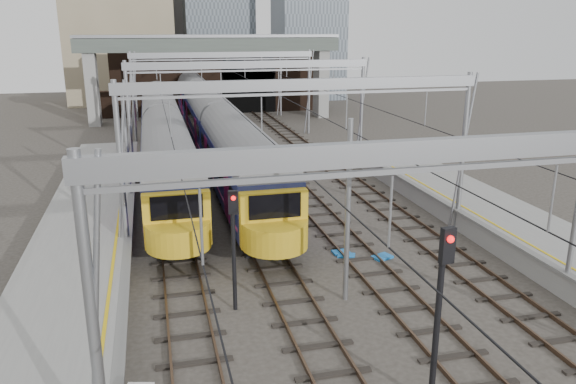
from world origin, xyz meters
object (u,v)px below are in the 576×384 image
object	(u,v)px
train_main	(199,104)
signal_near_centre	(441,297)
train_second	(164,138)
signal_near_left	(234,236)

from	to	relation	value
train_main	signal_near_centre	bearing A→B (deg)	-87.15
train_main	train_second	size ratio (longest dim) A/B	2.04
train_main	signal_near_left	xyz separation A→B (m)	(-2.23, -38.03, 0.33)
train_main	signal_near_left	size ratio (longest dim) A/B	14.98
signal_near_left	train_main	bearing A→B (deg)	98.08
train_main	signal_near_centre	xyz separation A→B (m)	(2.23, -44.71, 0.68)
train_main	train_second	xyz separation A→B (m)	(-4.00, -16.78, -0.04)
train_second	signal_near_left	distance (m)	21.33
train_second	signal_near_centre	size ratio (longest dim) A/B	6.46
train_second	signal_near_left	size ratio (longest dim) A/B	7.34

